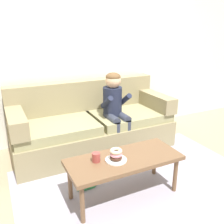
% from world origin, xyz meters
% --- Properties ---
extents(ground, '(10.00, 10.00, 0.00)m').
position_xyz_m(ground, '(0.00, 0.00, 0.00)').
color(ground, '#9E896B').
extents(wall_back, '(8.00, 0.10, 2.80)m').
position_xyz_m(wall_back, '(0.00, 1.40, 1.40)').
color(wall_back, silver).
rests_on(wall_back, ground).
extents(area_rug, '(2.65, 1.84, 0.01)m').
position_xyz_m(area_rug, '(0.00, -0.25, 0.01)').
color(area_rug, '#9993A3').
rests_on(area_rug, ground).
extents(couch, '(2.20, 0.90, 0.94)m').
position_xyz_m(couch, '(-0.14, 0.85, 0.34)').
color(couch, '#8C7F5B').
rests_on(couch, ground).
extents(coffee_table, '(1.15, 0.48, 0.44)m').
position_xyz_m(coffee_table, '(-0.26, -0.31, 0.39)').
color(coffee_table, brown).
rests_on(coffee_table, ground).
extents(person_child, '(0.34, 0.58, 1.10)m').
position_xyz_m(person_child, '(0.12, 0.64, 0.67)').
color(person_child, '#1E2338').
rests_on(person_child, ground).
extents(plate, '(0.21, 0.21, 0.01)m').
position_xyz_m(plate, '(-0.36, -0.32, 0.45)').
color(plate, white).
rests_on(plate, coffee_table).
extents(donut, '(0.16, 0.16, 0.04)m').
position_xyz_m(donut, '(-0.36, -0.32, 0.47)').
color(donut, '#422619').
rests_on(donut, plate).
extents(donut_second, '(0.15, 0.15, 0.04)m').
position_xyz_m(donut_second, '(-0.36, -0.32, 0.51)').
color(donut_second, pink).
rests_on(donut_second, donut).
extents(donut_third, '(0.17, 0.17, 0.04)m').
position_xyz_m(donut_third, '(-0.36, -0.32, 0.54)').
color(donut_third, beige).
rests_on(donut_third, donut_second).
extents(mug, '(0.08, 0.08, 0.09)m').
position_xyz_m(mug, '(-0.53, -0.25, 0.48)').
color(mug, '#993D38').
rests_on(mug, coffee_table).
extents(toy_controller, '(0.23, 0.09, 0.05)m').
position_xyz_m(toy_controller, '(-0.57, -0.03, 0.03)').
color(toy_controller, '#339E56').
rests_on(toy_controller, ground).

